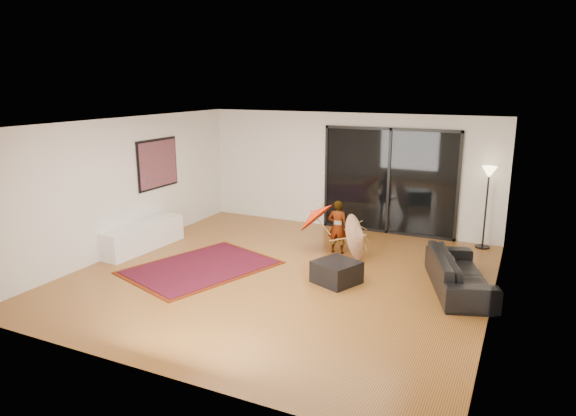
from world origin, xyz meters
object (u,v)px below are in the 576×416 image
Objects in this scene: ottoman at (337,272)px; child at (338,227)px; sofa at (459,272)px; media_console at (143,236)px.

child is at bearing 109.73° from ottoman.
ottoman is at bearing 87.80° from sofa.
sofa reaches higher than ottoman.
child reaches higher than ottoman.
media_console is at bearing 179.81° from ottoman.
media_console is 2.96× the size of ottoman.
media_console is 4.01m from child.
media_console is 4.26m from ottoman.
ottoman is at bearing 2.83° from media_console.
child is (-0.54, 1.50, 0.36)m from ottoman.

